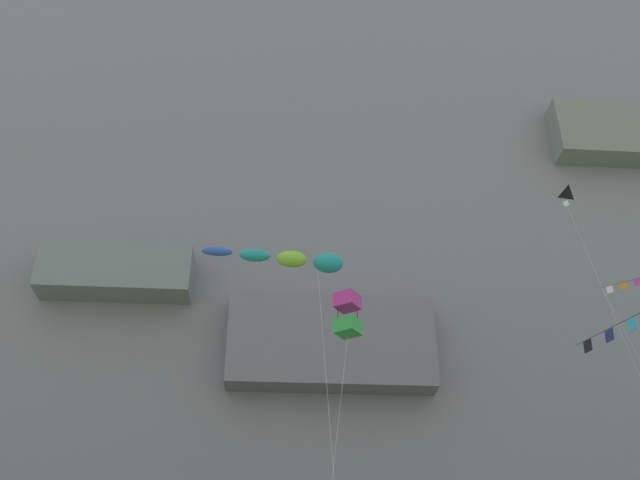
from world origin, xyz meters
name	(u,v)px	position (x,y,z in m)	size (l,w,h in m)	color
cliff_face	(320,289)	(0.02, 63.20, 36.86)	(180.00, 26.44, 73.75)	gray
kite_delta_mid_right	(567,221)	(11.22, 28.42, 24.17)	(2.80, 5.90, 25.60)	black
kite_windsock_low_center	(295,260)	(-4.00, 24.71, 19.06)	(6.61, 6.07, 19.52)	teal
kite_banner_low_right	(639,333)	(11.18, 23.83, 15.52)	(4.11, 6.71, 16.34)	black
kite_box_far_right	(348,315)	(-1.52, 25.45, 16.71)	(2.81, 3.27, 17.72)	#CC3399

